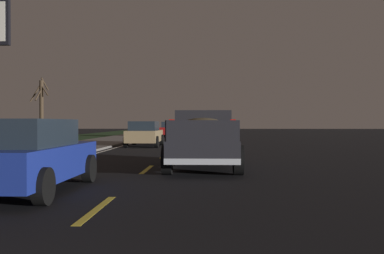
# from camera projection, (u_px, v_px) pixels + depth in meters

# --- Properties ---
(ground) EXTENTS (144.00, 144.00, 0.00)m
(ground) POSITION_uv_depth(u_px,v_px,m) (178.00, 145.00, 28.83)
(ground) COLOR black
(sidewalk_shoulder) EXTENTS (108.00, 4.00, 0.12)m
(sidewalk_shoulder) POSITION_uv_depth(u_px,v_px,m) (93.00, 144.00, 29.02)
(sidewalk_shoulder) COLOR slate
(sidewalk_shoulder) RESTS_ON ground
(grass_verge) EXTENTS (108.00, 6.00, 0.01)m
(grass_verge) POSITION_uv_depth(u_px,v_px,m) (20.00, 144.00, 29.18)
(grass_verge) COLOR #1E3819
(grass_verge) RESTS_ON ground
(lane_markings) EXTENTS (108.00, 3.54, 0.01)m
(lane_markings) POSITION_uv_depth(u_px,v_px,m) (144.00, 143.00, 30.92)
(lane_markings) COLOR yellow
(lane_markings) RESTS_ON ground
(pickup_truck) EXTENTS (5.42, 2.28, 1.87)m
(pickup_truck) POSITION_uv_depth(u_px,v_px,m) (203.00, 138.00, 14.01)
(pickup_truck) COLOR #232328
(pickup_truck) RESTS_ON ground
(sedan_red) EXTENTS (4.44, 2.09, 1.54)m
(sedan_red) POSITION_uv_depth(u_px,v_px,m) (171.00, 129.00, 43.66)
(sedan_red) COLOR maroon
(sedan_red) RESTS_ON ground
(sedan_tan) EXTENTS (4.41, 2.03, 1.54)m
(sedan_tan) POSITION_uv_depth(u_px,v_px,m) (145.00, 134.00, 26.82)
(sedan_tan) COLOR #9E845B
(sedan_tan) RESTS_ON ground
(sedan_blue) EXTENTS (4.40, 2.02, 1.54)m
(sedan_blue) POSITION_uv_depth(u_px,v_px,m) (26.00, 155.00, 9.12)
(sedan_blue) COLOR navy
(sedan_blue) RESTS_ON ground
(bare_tree_far) EXTENTS (1.45, 1.37, 4.64)m
(bare_tree_far) POSITION_uv_depth(u_px,v_px,m) (41.00, 109.00, 30.35)
(bare_tree_far) COLOR #423323
(bare_tree_far) RESTS_ON ground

